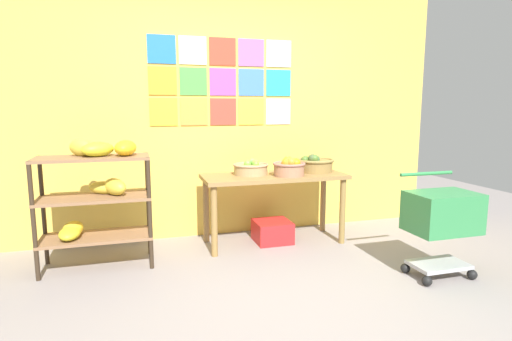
# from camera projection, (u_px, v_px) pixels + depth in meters

# --- Properties ---
(ground) EXTENTS (9.65, 9.65, 0.00)m
(ground) POSITION_uv_depth(u_px,v_px,m) (292.00, 309.00, 2.81)
(ground) COLOR gray
(back_wall_with_art) EXTENTS (4.80, 0.07, 2.78)m
(back_wall_with_art) POSITION_uv_depth(u_px,v_px,m) (229.00, 105.00, 4.35)
(back_wall_with_art) COLOR #E9BE49
(back_wall_with_art) RESTS_ON ground
(banana_shelf_unit) EXTENTS (0.92, 0.45, 1.11)m
(banana_shelf_unit) POSITION_uv_depth(u_px,v_px,m) (96.00, 188.00, 3.49)
(banana_shelf_unit) COLOR #35281B
(banana_shelf_unit) RESTS_ON ground
(display_table) EXTENTS (1.43, 0.56, 0.71)m
(display_table) POSITION_uv_depth(u_px,v_px,m) (274.00, 184.00, 4.11)
(display_table) COLOR olive
(display_table) RESTS_ON ground
(fruit_basket_centre) EXTENTS (0.39, 0.39, 0.19)m
(fruit_basket_centre) POSITION_uv_depth(u_px,v_px,m) (315.00, 164.00, 4.27)
(fruit_basket_centre) COLOR olive
(fruit_basket_centre) RESTS_ON display_table
(fruit_basket_left) EXTENTS (0.36, 0.36, 0.16)m
(fruit_basket_left) POSITION_uv_depth(u_px,v_px,m) (251.00, 168.00, 4.08)
(fruit_basket_left) COLOR #A3865A
(fruit_basket_left) RESTS_ON display_table
(fruit_basket_back_right) EXTENTS (0.32, 0.32, 0.20)m
(fruit_basket_back_right) POSITION_uv_depth(u_px,v_px,m) (289.00, 167.00, 4.00)
(fruit_basket_back_right) COLOR #A37051
(fruit_basket_back_right) RESTS_ON display_table
(produce_crate_under_table) EXTENTS (0.36, 0.35, 0.22)m
(produce_crate_under_table) POSITION_uv_depth(u_px,v_px,m) (272.00, 231.00, 4.21)
(produce_crate_under_table) COLOR red
(produce_crate_under_table) RESTS_ON ground
(shopping_cart) EXTENTS (0.53, 0.41, 0.84)m
(shopping_cart) POSITION_uv_depth(u_px,v_px,m) (442.00, 217.00, 3.28)
(shopping_cart) COLOR black
(shopping_cart) RESTS_ON ground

